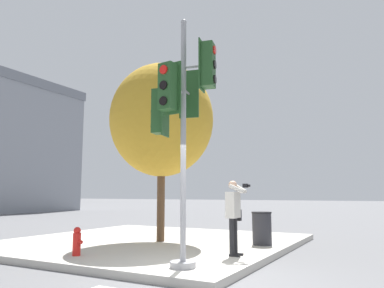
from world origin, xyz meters
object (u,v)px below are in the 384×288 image
object	(u,v)px
traffic_signal_pole	(182,109)
trash_bin	(262,228)
street_tree	(162,120)
fire_hydrant	(77,241)
person_photographer	(234,211)

from	to	relation	value
traffic_signal_pole	trash_bin	world-z (taller)	traffic_signal_pole
street_tree	fire_hydrant	world-z (taller)	street_tree
person_photographer	street_tree	bearing A→B (deg)	64.88
street_tree	traffic_signal_pole	bearing A→B (deg)	-141.08
trash_bin	street_tree	bearing A→B (deg)	103.65
traffic_signal_pole	trash_bin	distance (m)	4.64
traffic_signal_pole	trash_bin	xyz separation A→B (m)	(3.81, -0.35, -2.62)
fire_hydrant	trash_bin	xyz separation A→B (m)	(3.74, -3.12, 0.13)
person_photographer	trash_bin	world-z (taller)	person_photographer
person_photographer	street_tree	size ratio (longest dim) A/B	0.31
traffic_signal_pole	person_photographer	distance (m)	2.74
traffic_signal_pole	street_tree	size ratio (longest dim) A/B	0.92
fire_hydrant	traffic_signal_pole	bearing A→B (deg)	-91.35
traffic_signal_pole	street_tree	world-z (taller)	street_tree
person_photographer	street_tree	world-z (taller)	street_tree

